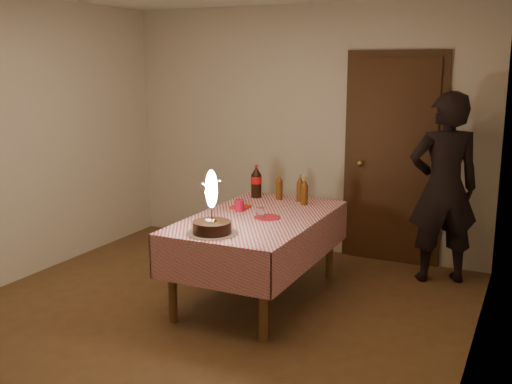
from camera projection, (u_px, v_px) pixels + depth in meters
ground at (193, 324)px, 4.67m from camera, size 4.00×4.50×0.01m
room_shell at (197, 111)px, 4.38m from camera, size 4.04×4.54×2.62m
dining_table at (259, 227)px, 5.07m from camera, size 1.02×1.72×0.73m
birthday_cake at (212, 219)px, 4.51m from camera, size 0.37×0.37×0.49m
red_plate at (267, 217)px, 4.99m from camera, size 0.22×0.22×0.01m
red_cup at (239, 205)px, 5.22m from camera, size 0.08×0.08×0.10m
clear_cup at (260, 213)px, 4.98m from camera, size 0.07×0.07×0.09m
napkin_stack at (241, 207)px, 5.33m from camera, size 0.15×0.15×0.02m
cola_bottle at (256, 182)px, 5.74m from camera, size 0.10×0.10×0.32m
amber_bottle_left at (279, 187)px, 5.65m from camera, size 0.06×0.06×0.25m
amber_bottle_right at (304, 192)px, 5.44m from camera, size 0.06×0.06×0.25m
amber_bottle_mid at (300, 189)px, 5.58m from camera, size 0.06×0.06×0.25m
photographer at (444, 188)px, 5.45m from camera, size 0.76×0.66×1.76m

